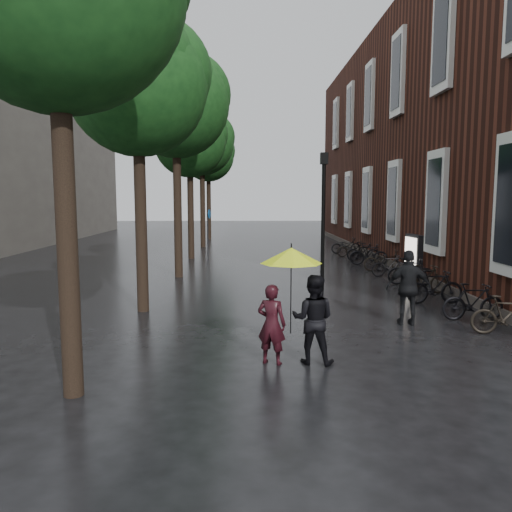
{
  "coord_description": "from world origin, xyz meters",
  "views": [
    {
      "loc": [
        -1.21,
        -6.8,
        3.19
      ],
      "look_at": [
        -0.96,
        5.42,
        1.74
      ],
      "focal_mm": 35.0,
      "sensor_mm": 36.0,
      "label": 1
    }
  ],
  "objects_px": {
    "person_black": "(313,319)",
    "ad_lightbox": "(414,257)",
    "pedestrian_walking": "(409,288)",
    "person_burgundy": "(272,324)",
    "parked_bicycles": "(390,264)",
    "lamp_post": "(323,208)"
  },
  "relations": [
    {
      "from": "ad_lightbox",
      "to": "lamp_post",
      "type": "relative_size",
      "value": 0.37
    },
    {
      "from": "pedestrian_walking",
      "to": "person_black",
      "type": "bearing_deg",
      "value": 50.86
    },
    {
      "from": "lamp_post",
      "to": "pedestrian_walking",
      "type": "bearing_deg",
      "value": -71.47
    },
    {
      "from": "person_burgundy",
      "to": "lamp_post",
      "type": "bearing_deg",
      "value": -83.94
    },
    {
      "from": "ad_lightbox",
      "to": "person_burgundy",
      "type": "bearing_deg",
      "value": -127.62
    },
    {
      "from": "pedestrian_walking",
      "to": "ad_lightbox",
      "type": "distance_m",
      "value": 7.4
    },
    {
      "from": "person_black",
      "to": "pedestrian_walking",
      "type": "distance_m",
      "value": 3.97
    },
    {
      "from": "pedestrian_walking",
      "to": "lamp_post",
      "type": "height_order",
      "value": "lamp_post"
    },
    {
      "from": "ad_lightbox",
      "to": "person_black",
      "type": "bearing_deg",
      "value": -124.2
    },
    {
      "from": "person_burgundy",
      "to": "parked_bicycles",
      "type": "xyz_separation_m",
      "value": [
        5.33,
        10.59,
        -0.3
      ]
    },
    {
      "from": "person_burgundy",
      "to": "parked_bicycles",
      "type": "distance_m",
      "value": 11.86
    },
    {
      "from": "person_black",
      "to": "lamp_post",
      "type": "bearing_deg",
      "value": -84.88
    },
    {
      "from": "person_black",
      "to": "ad_lightbox",
      "type": "height_order",
      "value": "ad_lightbox"
    },
    {
      "from": "lamp_post",
      "to": "parked_bicycles",
      "type": "bearing_deg",
      "value": 45.51
    },
    {
      "from": "pedestrian_walking",
      "to": "parked_bicycles",
      "type": "height_order",
      "value": "pedestrian_walking"
    },
    {
      "from": "lamp_post",
      "to": "person_black",
      "type": "bearing_deg",
      "value": -100.07
    },
    {
      "from": "person_black",
      "to": "lamp_post",
      "type": "xyz_separation_m",
      "value": [
        1.29,
        7.26,
        1.95
      ]
    },
    {
      "from": "person_burgundy",
      "to": "ad_lightbox",
      "type": "xyz_separation_m",
      "value": [
        6.04,
        9.85,
        0.1
      ]
    },
    {
      "from": "person_burgundy",
      "to": "pedestrian_walking",
      "type": "height_order",
      "value": "pedestrian_walking"
    },
    {
      "from": "person_burgundy",
      "to": "pedestrian_walking",
      "type": "bearing_deg",
      "value": -119.14
    },
    {
      "from": "person_black",
      "to": "parked_bicycles",
      "type": "bearing_deg",
      "value": -98.04
    },
    {
      "from": "person_black",
      "to": "ad_lightbox",
      "type": "bearing_deg",
      "value": -102.91
    }
  ]
}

